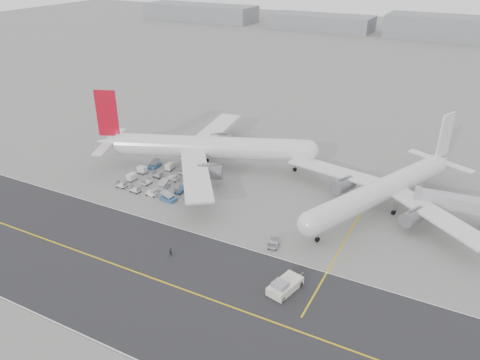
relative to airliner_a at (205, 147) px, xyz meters
The scene contains 10 objects.
ground 29.42m from the airliner_a, 64.37° to the right, with size 700.00×700.00×0.00m, color gray.
taxiway 47.68m from the airliner_a, 68.31° to the right, with size 220.00×59.00×0.03m.
horizon_buildings 237.90m from the airliner_a, 79.71° to the left, with size 520.00×28.00×28.00m, color gray, non-canonical shape.
airliner_a is the anchor object (origin of this frame).
airliner_b 46.04m from the airliner_a, ahead, with size 47.41×48.54×17.76m.
pushback_tug 52.48m from the airliner_a, 44.01° to the right, with size 4.68×8.93×2.51m.
jet_bridge 60.61m from the airliner_a, ahead, with size 17.15×4.64×6.42m.
gse_cluster 15.07m from the airliner_a, 113.06° to the right, with size 21.79×21.00×1.96m, color #9A9A9F, non-canonical shape.
stray_dolly 40.20m from the airliner_a, 39.52° to the right, with size 1.70×2.77×1.70m, color silver, non-canonical shape.
ground_crew_a 40.06m from the airliner_a, 68.37° to the right, with size 0.65×0.43×1.79m, color black.
Camera 1 is at (47.45, -69.36, 52.46)m, focal length 35.00 mm.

